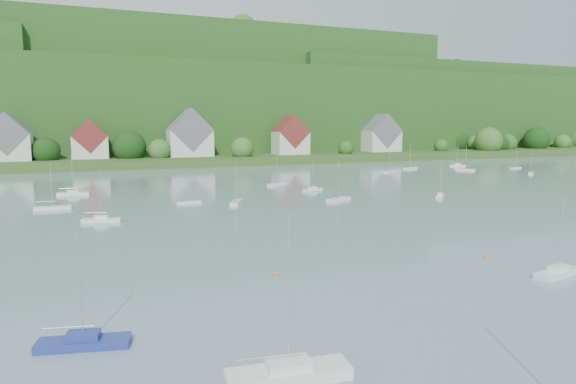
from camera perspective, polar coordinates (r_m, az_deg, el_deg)
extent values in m
cube|color=#2A4A1C|center=(202.47, -13.16, 3.77)|extent=(600.00, 60.00, 3.00)
cube|color=#154114|center=(276.46, -15.63, 8.55)|extent=(620.00, 160.00, 40.00)
cube|color=#154114|center=(273.03, -13.46, 10.31)|extent=(240.00, 130.00, 60.00)
cube|color=#154114|center=(317.76, 15.22, 8.79)|extent=(200.00, 110.00, 48.00)
sphere|color=#205118|center=(316.85, 30.19, 5.18)|extent=(10.24, 10.24, 10.24)
sphere|color=#2F6425|center=(248.58, 22.03, 5.43)|extent=(12.88, 12.88, 12.88)
sphere|color=black|center=(260.32, 18.98, 5.48)|extent=(10.46, 10.46, 10.46)
sphere|color=#205118|center=(237.00, 17.16, 5.05)|extent=(6.45, 6.45, 6.45)
sphere|color=black|center=(265.83, 21.62, 5.41)|extent=(10.68, 10.68, 10.68)
sphere|color=black|center=(279.02, 26.60, 5.37)|extent=(12.85, 12.85, 12.85)
sphere|color=#2F6425|center=(185.36, -14.54, 4.66)|extent=(8.19, 8.19, 8.19)
sphere|color=#2F6425|center=(264.53, 22.47, 5.35)|extent=(10.50, 10.50, 10.50)
sphere|color=black|center=(259.38, 23.20, 5.09)|extent=(8.05, 8.05, 8.05)
sphere|color=#2F6425|center=(187.48, -28.47, 3.83)|extent=(6.49, 6.49, 6.49)
sphere|color=#2F6425|center=(206.77, 0.13, 5.56)|extent=(12.16, 12.16, 12.16)
sphere|color=#2F6425|center=(187.54, -5.30, 4.96)|extent=(8.73, 8.73, 8.73)
sphere|color=black|center=(186.44, -26.03, 4.25)|extent=(9.32, 9.32, 9.32)
sphere|color=#205118|center=(295.67, 29.08, 4.98)|extent=(7.74, 7.74, 7.74)
sphere|color=#205118|center=(265.11, 23.89, 5.16)|extent=(8.84, 8.84, 8.84)
sphere|color=#205118|center=(206.31, 6.65, 4.97)|extent=(6.24, 6.24, 6.24)
sphere|color=black|center=(228.16, 9.92, 5.33)|extent=(8.16, 8.16, 8.16)
sphere|color=#2F6425|center=(259.71, 20.69, 5.23)|extent=(8.09, 8.09, 8.09)
sphere|color=#2F6425|center=(294.22, 28.96, 5.00)|extent=(8.14, 8.14, 8.14)
sphere|color=black|center=(186.79, -17.77, 4.93)|extent=(11.92, 11.92, 11.92)
sphere|color=#205118|center=(267.92, -6.65, 17.47)|extent=(12.83, 12.83, 12.83)
sphere|color=#2F6425|center=(246.25, -24.84, 17.49)|extent=(8.18, 8.18, 8.18)
sphere|color=#205118|center=(284.77, -15.81, 16.65)|extent=(12.73, 12.73, 12.73)
sphere|color=#205118|center=(273.00, 3.32, 17.27)|extent=(11.50, 11.50, 11.50)
sphere|color=#205118|center=(292.77, -3.51, 16.73)|extent=(14.65, 14.65, 14.65)
sphere|color=#2F6425|center=(245.35, -5.19, 18.35)|extent=(11.95, 11.95, 11.95)
sphere|color=#205118|center=(284.74, 10.74, 16.70)|extent=(9.76, 9.76, 9.76)
sphere|color=#2F6425|center=(278.20, -26.02, 16.18)|extent=(7.07, 7.07, 7.07)
sphere|color=black|center=(248.54, -15.99, 17.80)|extent=(8.21, 8.21, 8.21)
sphere|color=#2F6425|center=(270.79, -20.79, 16.90)|extent=(12.24, 12.24, 12.24)
sphere|color=#2F6425|center=(285.89, 9.37, 16.66)|extent=(9.00, 9.00, 9.00)
sphere|color=#205118|center=(292.44, 5.43, 16.50)|extent=(8.03, 8.03, 8.03)
sphere|color=#2F6425|center=(332.08, 17.40, 13.09)|extent=(9.52, 9.52, 9.52)
sphere|color=#2F6425|center=(370.37, 24.31, 12.17)|extent=(9.12, 9.12, 9.12)
sphere|color=#2F6425|center=(291.09, 5.27, 14.40)|extent=(14.97, 14.97, 14.97)
sphere|color=black|center=(300.10, 18.77, 13.57)|extent=(7.52, 7.52, 7.52)
sphere|color=#205118|center=(279.58, 1.39, 14.51)|extent=(9.78, 9.78, 9.78)
sphere|color=#205118|center=(296.98, 9.01, 14.10)|extent=(12.02, 12.02, 12.02)
sphere|color=black|center=(291.21, 14.12, 14.08)|extent=(11.57, 11.57, 11.57)
sphere|color=#205118|center=(271.63, 13.07, 14.62)|extent=(12.65, 12.65, 12.65)
sphere|color=#2F6425|center=(287.80, 15.82, 13.98)|extent=(8.28, 8.28, 8.28)
sphere|color=black|center=(331.45, 15.52, 13.11)|extent=(7.47, 7.47, 7.47)
sphere|color=#2F6425|center=(280.53, 6.07, 14.44)|extent=(9.48, 9.48, 9.48)
sphere|color=black|center=(349.55, 17.67, 11.78)|extent=(8.43, 8.43, 8.43)
sphere|color=#205118|center=(263.55, -24.40, 13.02)|extent=(12.01, 12.01, 12.01)
sphere|color=black|center=(324.62, 19.66, 12.19)|extent=(13.54, 13.54, 13.54)
sphere|color=black|center=(293.89, 9.05, 13.10)|extent=(15.08, 15.08, 15.08)
sphere|color=#2F6425|center=(302.64, 5.78, 13.03)|extent=(15.99, 15.99, 15.99)
sphere|color=black|center=(274.67, -16.53, 13.28)|extent=(15.72, 15.72, 15.72)
sphere|color=#2F6425|center=(391.29, 18.17, 11.44)|extent=(14.17, 14.17, 14.17)
sphere|color=#205118|center=(272.13, -13.30, 13.25)|extent=(10.54, 10.54, 10.54)
sphere|color=black|center=(352.84, 27.21, 11.42)|extent=(14.14, 14.14, 14.14)
cube|color=beige|center=(188.67, -29.41, 4.51)|extent=(14.00, 10.00, 9.00)
cube|color=slate|center=(188.54, -29.50, 5.88)|extent=(14.00, 10.40, 14.00)
cube|color=beige|center=(188.99, -21.77, 4.81)|extent=(12.00, 9.00, 8.00)
cube|color=maroon|center=(188.86, -21.83, 6.02)|extent=(12.00, 9.36, 12.00)
cube|color=beige|center=(191.13, -11.20, 5.55)|extent=(16.00, 11.00, 10.00)
cube|color=slate|center=(191.01, -11.24, 7.05)|extent=(16.00, 11.44, 16.00)
cube|color=beige|center=(200.42, 0.28, 5.65)|extent=(13.00, 10.00, 9.00)
cube|color=maroon|center=(200.30, 0.28, 6.94)|extent=(13.00, 10.40, 13.00)
cube|color=beige|center=(224.54, 10.66, 5.75)|extent=(15.00, 10.00, 9.00)
cube|color=slate|center=(224.44, 10.69, 6.89)|extent=(15.00, 10.40, 15.00)
cube|color=white|center=(31.22, 0.07, -20.19)|extent=(7.62, 2.91, 0.74)
cube|color=white|center=(30.93, 0.07, -19.18)|extent=(2.75, 1.74, 0.50)
cylinder|color=silver|center=(29.20, 0.07, -11.48)|extent=(0.10, 0.10, 9.28)
cylinder|color=silver|center=(30.40, -2.07, -18.32)|extent=(4.07, 0.54, 0.08)
cube|color=navy|center=(37.79, -22.41, -15.75)|extent=(6.29, 2.96, 0.61)
cube|color=navy|center=(37.57, -22.45, -14.97)|extent=(2.33, 1.62, 0.50)
cylinder|color=silver|center=(36.39, -22.75, -9.81)|extent=(0.10, 0.10, 7.58)
cylinder|color=silver|center=(37.55, -23.90, -14.00)|extent=(3.28, 0.79, 0.08)
cube|color=white|center=(56.88, 28.56, -8.18)|extent=(6.15, 2.80, 0.59)
cube|color=white|center=(56.74, 28.60, -7.65)|extent=(2.27, 1.55, 0.50)
cylinder|color=silver|center=(55.98, 28.83, -4.22)|extent=(0.10, 0.10, 7.43)
cylinder|color=silver|center=(55.82, 28.20, -7.17)|extent=(3.22, 0.72, 0.08)
sphere|color=orange|center=(60.92, 21.84, -7.05)|extent=(0.48, 0.48, 0.48)
sphere|color=orange|center=(50.39, -1.41, -9.55)|extent=(0.43, 0.43, 0.43)
cube|color=white|center=(187.94, 18.85, 2.88)|extent=(5.91, 3.48, 0.57)
cube|color=white|center=(187.90, 18.86, 3.05)|extent=(2.26, 1.74, 0.50)
cylinder|color=silver|center=(187.68, 18.90, 4.06)|extent=(0.10, 0.10, 7.14)
cylinder|color=silver|center=(187.56, 18.62, 3.25)|extent=(2.97, 1.17, 0.08)
cube|color=white|center=(98.46, 5.81, -0.84)|extent=(6.07, 4.05, 0.59)
cylinder|color=silver|center=(97.94, 5.84, 1.47)|extent=(0.10, 0.10, 7.42)
cylinder|color=silver|center=(97.59, 5.51, -0.21)|extent=(2.98, 1.48, 0.08)
cube|color=white|center=(186.25, 24.70, 2.53)|extent=(4.93, 2.34, 0.48)
cylinder|color=silver|center=(186.03, 24.76, 3.52)|extent=(0.10, 0.10, 5.95)
cylinder|color=silver|center=(185.56, 24.61, 2.87)|extent=(2.57, 0.65, 0.08)
cube|color=white|center=(114.96, -23.41, -0.19)|extent=(6.64, 2.68, 0.65)
cube|color=white|center=(114.88, -23.42, 0.09)|extent=(2.41, 1.56, 0.50)
cylinder|color=silver|center=(114.48, -23.52, 1.97)|extent=(0.10, 0.10, 8.06)
cylinder|color=silver|center=(114.98, -23.91, 0.39)|extent=(3.52, 0.57, 0.08)
cube|color=white|center=(172.31, 13.82, 2.67)|extent=(6.37, 3.44, 0.61)
cylinder|color=silver|center=(172.01, 13.87, 4.05)|extent=(0.10, 0.10, 7.67)
cylinder|color=silver|center=(171.48, 13.65, 3.06)|extent=(3.25, 1.07, 0.08)
cube|color=white|center=(107.68, 17.08, -0.44)|extent=(4.28, 4.21, 0.47)
cube|color=white|center=(107.61, 17.09, -0.19)|extent=(1.82, 1.80, 0.50)
cylinder|color=silver|center=(107.29, 17.15, 1.23)|extent=(0.10, 0.10, 5.86)
cylinder|color=silver|center=(106.84, 17.06, 0.11)|extent=(1.90, 1.86, 0.08)
cube|color=white|center=(96.30, -11.36, -1.19)|extent=(4.74, 1.69, 0.46)
cylinder|color=silver|center=(95.87, -11.41, 0.66)|extent=(0.10, 0.10, 5.81)
cylinder|color=silver|center=(95.96, -11.78, -0.55)|extent=(2.55, 0.30, 0.08)
cube|color=white|center=(95.02, -5.97, -1.17)|extent=(3.79, 5.72, 0.56)
cylinder|color=silver|center=(94.50, -6.00, 1.09)|extent=(0.10, 0.10, 6.98)
cylinder|color=silver|center=(94.02, -6.06, -0.54)|extent=(1.38, 2.81, 0.08)
cube|color=white|center=(112.55, 2.86, 0.25)|extent=(5.31, 3.05, 0.51)
cube|color=white|center=(112.49, 2.86, 0.51)|extent=(2.03, 1.54, 0.50)
cylinder|color=silver|center=(112.15, 2.87, 2.00)|extent=(0.10, 0.10, 6.41)
cylinder|color=silver|center=(111.88, 2.58, 0.80)|extent=(2.69, 1.01, 0.08)
cube|color=white|center=(97.27, -25.39, -1.66)|extent=(6.12, 1.72, 0.61)
cylinder|color=silver|center=(96.73, -25.53, 0.75)|extent=(0.10, 0.10, 7.64)
cylinder|color=silver|center=(97.17, -25.97, -0.99)|extent=(3.36, 0.08, 0.08)
cube|color=white|center=(82.10, -20.59, -3.04)|extent=(6.08, 3.16, 0.59)
cube|color=white|center=(82.00, -20.61, -2.67)|extent=(2.28, 1.66, 0.50)
cylinder|color=silver|center=(81.48, -20.72, -0.31)|extent=(0.10, 0.10, 7.32)
cylinder|color=silver|center=(82.12, -21.22, -2.22)|extent=(3.12, 0.95, 0.08)
cube|color=white|center=(158.74, 11.59, 2.31)|extent=(5.76, 4.13, 0.57)
cylinder|color=silver|center=(158.43, 11.62, 3.70)|extent=(0.10, 0.10, 7.12)
cylinder|color=silver|center=(157.88, 11.45, 2.72)|extent=(2.79, 1.57, 0.08)
cube|color=white|center=(171.68, 19.70, 2.42)|extent=(4.81, 5.91, 0.60)
cylinder|color=silver|center=(171.37, 19.76, 3.78)|extent=(0.10, 0.10, 7.52)
cylinder|color=silver|center=(171.80, 19.42, 2.84)|extent=(1.95, 2.77, 0.08)
cube|color=white|center=(167.90, 26.11, 1.96)|extent=(4.64, 4.39, 0.50)
cylinder|color=silver|center=(167.64, 26.17, 3.10)|extent=(0.10, 0.10, 6.25)
cylinder|color=silver|center=(167.06, 26.13, 2.32)|extent=(2.09, 1.91, 0.08)
cube|color=white|center=(122.55, -1.29, 0.89)|extent=(5.68, 4.00, 0.56)
cylinder|color=silver|center=(122.15, -1.29, 2.65)|extent=(0.10, 0.10, 7.00)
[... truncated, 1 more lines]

